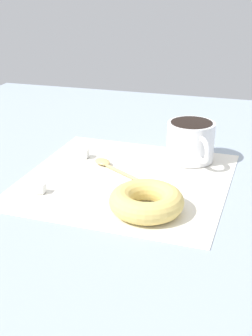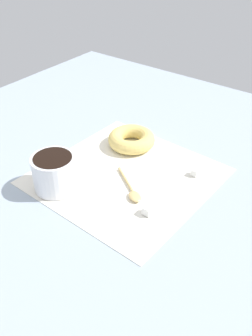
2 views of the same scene
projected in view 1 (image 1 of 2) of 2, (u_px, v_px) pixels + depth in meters
The scene contains 7 objects.
ground_plane at pixel (136, 182), 84.64cm from camera, with size 120.00×120.00×2.00cm, color #99A8B7.
napkin at pixel (126, 179), 83.03cm from camera, with size 35.64×35.64×0.30cm, color white.
coffee_cup at pixel (191, 141), 89.54cm from camera, with size 9.16×11.02×7.55cm.
donut at pixel (146, 201), 71.16cm from camera, with size 11.49×11.49×3.46cm, color #E5C66B.
spoon at pixel (108, 164), 87.79cm from camera, with size 11.07×7.95×0.90cm.
sugar_cube at pixel (84, 153), 91.89cm from camera, with size 1.68×1.68×1.68cm, color white.
sugar_cube_extra at pixel (41, 188), 77.60cm from camera, with size 1.45×1.45×1.45cm, color white.
Camera 1 is at (-19.84, 74.12, 34.85)cm, focal length 50.00 mm.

